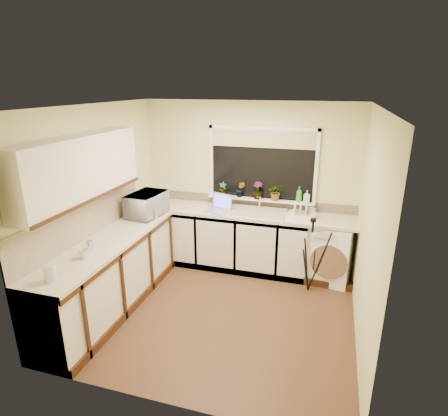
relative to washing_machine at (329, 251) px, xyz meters
The scene contains 34 objects.
floor 1.79m from the washing_machine, 136.30° to the right, with size 3.20×3.20×0.00m, color brown.
ceiling 2.67m from the washing_machine, 136.30° to the right, with size 3.20×3.20×0.00m, color white.
wall_back 1.52m from the washing_machine, 166.47° to the left, with size 3.20×3.20×0.00m, color beige.
wall_front 3.08m from the washing_machine, 114.93° to the right, with size 3.20×3.20×0.00m, color beige.
wall_left 3.20m from the washing_machine, 157.22° to the right, with size 3.00×3.00×0.00m, color beige.
wall_right 1.48m from the washing_machine, 73.90° to the right, with size 3.00×3.00×0.00m, color beige.
base_cabinet_back 1.58m from the washing_machine, behind, with size 2.55×0.60×0.86m, color silver.
base_cabinet_left 2.96m from the washing_machine, 149.60° to the right, with size 0.54×2.40×0.86m, color silver.
worktop_back 1.33m from the washing_machine, behind, with size 3.20×0.60×0.04m, color beige.
worktop_left 3.00m from the washing_machine, 149.60° to the right, with size 0.60×2.40×0.04m, color beige.
upper_cabinet 3.45m from the washing_machine, 148.54° to the right, with size 0.28×1.90×0.70m, color silver.
splashback_left 3.29m from the washing_machine, 152.20° to the right, with size 0.02×2.40×0.45m, color beige.
splashback_back 1.40m from the washing_machine, 166.99° to the left, with size 3.20×0.02×0.14m, color beige.
window_glass 1.57m from the washing_machine, 164.79° to the left, with size 1.50×0.02×1.00m, color black.
window_blind 1.85m from the washing_machine, 166.06° to the left, with size 1.50×0.02×0.25m, color tan.
windowsill 1.24m from the washing_machine, 167.60° to the left, with size 1.60×0.14×0.03m, color white.
sink 1.16m from the washing_machine, behind, with size 0.82×0.46×0.03m, color tan.
faucet 1.23m from the washing_machine, behind, with size 0.03×0.03×0.24m, color silver.
washing_machine is the anchor object (origin of this frame).
laptop 1.69m from the washing_machine, behind, with size 0.40×0.37×0.25m.
kettle 2.60m from the washing_machine, 164.87° to the right, with size 0.16×0.16×0.21m, color white.
dish_rack 0.65m from the washing_machine, behind, with size 0.38×0.28×0.06m, color beige.
tripod 0.48m from the washing_machine, 120.23° to the right, with size 0.50×0.50×1.04m, color black, non-canonical shape.
glass_jug 3.58m from the washing_machine, 135.58° to the right, with size 0.11×0.11×0.16m, color silver.
steel_jar 3.19m from the washing_machine, 145.70° to the right, with size 0.08×0.08×0.11m, color silver.
microwave 2.66m from the washing_machine, 167.59° to the right, with size 0.59×0.40×0.32m, color silver.
plant_a 1.79m from the washing_machine, behind, with size 0.11×0.08×0.21m, color #999999.
plant_b 1.56m from the washing_machine, behind, with size 0.13×0.10×0.24m, color #999999.
plant_c 1.34m from the washing_machine, 169.45° to the left, with size 0.14×0.14×0.26m, color #999999.
plant_d 1.13m from the washing_machine, 165.88° to the left, with size 0.22×0.19×0.24m, color #999999.
soap_bottle_green 0.91m from the washing_machine, 154.90° to the left, with size 0.09×0.09×0.22m, color green.
soap_bottle_clear 0.84m from the washing_machine, 151.70° to the left, with size 0.08×0.08×0.18m, color #999999.
cup_back 0.62m from the washing_machine, 162.48° to the left, with size 0.14×0.14×0.11m, color beige.
cup_left 3.25m from the washing_machine, 142.02° to the right, with size 0.11×0.11×0.10m, color beige.
Camera 1 is at (1.18, -3.81, 2.68)m, focal length 29.86 mm.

